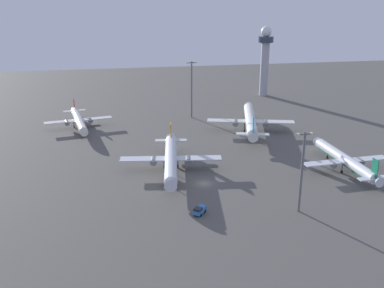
{
  "coord_description": "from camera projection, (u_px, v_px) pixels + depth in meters",
  "views": [
    {
      "loc": [
        -25.6,
        -124.69,
        57.76
      ],
      "look_at": [
        0.67,
        25.31,
        4.0
      ],
      "focal_mm": 42.53,
      "sensor_mm": 36.0,
      "label": 1
    }
  ],
  "objects": [
    {
      "name": "airplane_far_stand",
      "position": [
        250.0,
        121.0,
        187.5
      ],
      "size": [
        35.61,
        45.39,
        11.8
      ],
      "rotation": [
        0.0,
        0.0,
        -0.25
      ],
      "color": "silver",
      "rests_on": "ground"
    },
    {
      "name": "apron_light_west",
      "position": [
        302.0,
        166.0,
        117.93
      ],
      "size": [
        4.8,
        0.9,
        22.45
      ],
      "color": "slate",
      "rests_on": "ground"
    },
    {
      "name": "baggage_tractor",
      "position": [
        200.0,
        210.0,
        120.28
      ],
      "size": [
        4.1,
        4.47,
        2.25
      ],
      "rotation": [
        0.0,
        0.0,
        2.48
      ],
      "color": "#3372BF",
      "rests_on": "ground"
    },
    {
      "name": "apron_light_east",
      "position": [
        192.0,
        86.0,
        203.13
      ],
      "size": [
        4.8,
        0.9,
        25.63
      ],
      "color": "slate",
      "rests_on": "ground"
    },
    {
      "name": "airplane_mid_apron",
      "position": [
        171.0,
        159.0,
        147.49
      ],
      "size": [
        33.27,
        42.61,
        10.93
      ],
      "rotation": [
        0.0,
        0.0,
        3.01
      ],
      "color": "silver",
      "rests_on": "ground"
    },
    {
      "name": "airplane_terminal_side",
      "position": [
        79.0,
        120.0,
        191.5
      ],
      "size": [
        28.22,
        36.08,
        9.29
      ],
      "rotation": [
        0.0,
        0.0,
        3.32
      ],
      "color": "silver",
      "rests_on": "ground"
    },
    {
      "name": "airplane_taxiway_distant",
      "position": [
        345.0,
        160.0,
        147.7
      ],
      "size": [
        29.35,
        37.69,
        9.67
      ],
      "rotation": [
        0.0,
        0.0,
        0.06
      ],
      "color": "silver",
      "rests_on": "ground"
    },
    {
      "name": "ground_plane",
      "position": [
        204.0,
        183.0,
        139.21
      ],
      "size": [
        416.0,
        416.0,
        0.0
      ],
      "primitive_type": "plane",
      "color": "#56544F"
    },
    {
      "name": "control_tower",
      "position": [
        265.0,
        56.0,
        242.55
      ],
      "size": [
        8.0,
        8.0,
        36.92
      ],
      "color": "#A8A8B2",
      "rests_on": "ground"
    }
  ]
}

